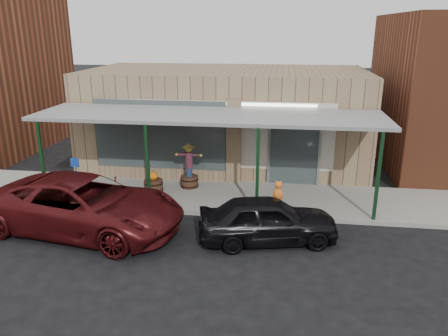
# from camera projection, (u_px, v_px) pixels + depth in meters

# --- Properties ---
(ground) EXTENTS (120.00, 120.00, 0.00)m
(ground) POSITION_uv_depth(u_px,v_px,m) (189.00, 244.00, 12.53)
(ground) COLOR black
(ground) RESTS_ON ground
(sidewalk) EXTENTS (40.00, 3.20, 0.15)m
(sidewalk) POSITION_uv_depth(u_px,v_px,m) (210.00, 196.00, 15.90)
(sidewalk) COLOR gray
(sidewalk) RESTS_ON ground
(storefront) EXTENTS (12.00, 6.25, 4.20)m
(storefront) POSITION_uv_depth(u_px,v_px,m) (226.00, 117.00, 19.58)
(storefront) COLOR #907958
(storefront) RESTS_ON ground
(awning) EXTENTS (12.00, 3.00, 3.04)m
(awning) POSITION_uv_depth(u_px,v_px,m) (209.00, 117.00, 14.96)
(awning) COLOR gray
(awning) RESTS_ON ground
(block_buildings_near) EXTENTS (61.00, 8.00, 8.00)m
(block_buildings_near) POSITION_uv_depth(u_px,v_px,m) (273.00, 78.00, 19.79)
(block_buildings_near) COLOR brown
(block_buildings_near) RESTS_ON ground
(barrel_scarecrow) EXTENTS (1.04, 0.74, 1.71)m
(barrel_scarecrow) POSITION_uv_depth(u_px,v_px,m) (189.00, 173.00, 16.42)
(barrel_scarecrow) COLOR #503120
(barrel_scarecrow) RESTS_ON sidewalk
(barrel_pumpkin) EXTENTS (0.82, 0.82, 0.80)m
(barrel_pumpkin) POSITION_uv_depth(u_px,v_px,m) (153.00, 184.00, 16.07)
(barrel_pumpkin) COLOR #503120
(barrel_pumpkin) RESTS_ON sidewalk
(handicap_sign) EXTENTS (0.32, 0.04, 1.54)m
(handicap_sign) POSITION_uv_depth(u_px,v_px,m) (76.00, 173.00, 15.02)
(handicap_sign) COLOR gray
(handicap_sign) RESTS_ON sidewalk
(parked_sedan) EXTENTS (4.23, 2.41, 1.60)m
(parked_sedan) POSITION_uv_depth(u_px,v_px,m) (268.00, 219.00, 12.52)
(parked_sedan) COLOR black
(parked_sedan) RESTS_ON ground
(car_maroon) EXTENTS (6.43, 3.74, 1.68)m
(car_maroon) POSITION_uv_depth(u_px,v_px,m) (84.00, 205.00, 13.12)
(car_maroon) COLOR #4C0F11
(car_maroon) RESTS_ON ground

